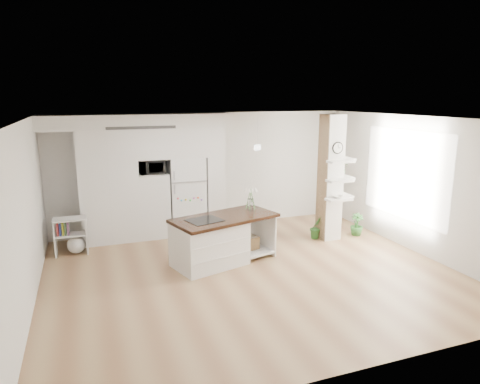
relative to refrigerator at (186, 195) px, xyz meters
The scene contains 14 objects.
floor 2.87m from the refrigerator, 78.93° to the right, with size 7.00×6.00×0.01m, color tan.
room 2.90m from the refrigerator, 78.93° to the right, with size 7.04×6.04×2.72m.
cabinet_wall 1.12m from the refrigerator, behind, with size 4.00×0.71×2.70m.
refrigerator is the anchor object (origin of this frame).
column 3.33m from the refrigerator, 28.14° to the right, with size 0.69×0.90×2.70m.
window 4.70m from the refrigerator, 30.76° to the right, with size 2.40×2.40×0.00m, color white.
pendant_light 3.59m from the refrigerator, 48.71° to the right, with size 0.12×0.12×0.10m, color white.
kitchen_island 2.10m from the refrigerator, 88.62° to the right, with size 2.13×1.43×1.45m.
bookshelf 2.58m from the refrigerator, 166.61° to the right, with size 0.62×0.36×0.73m.
floor_plant_a 2.99m from the refrigerator, 29.08° to the right, with size 0.28×0.23×0.51m, color #357830.
floor_plant_b 3.90m from the refrigerator, 23.58° to the right, with size 0.28×0.28×0.50m, color #357830.
microwave 1.02m from the refrigerator, behind, with size 0.54×0.37×0.30m, color #2D2D2D.
shelf_plant 3.51m from the refrigerator, 23.68° to the right, with size 0.27×0.23×0.30m, color #357830.
decor_bowl 3.34m from the refrigerator, 32.27° to the right, with size 0.22×0.22×0.05m, color white.
Camera 1 is at (-2.62, -6.59, 3.06)m, focal length 32.00 mm.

